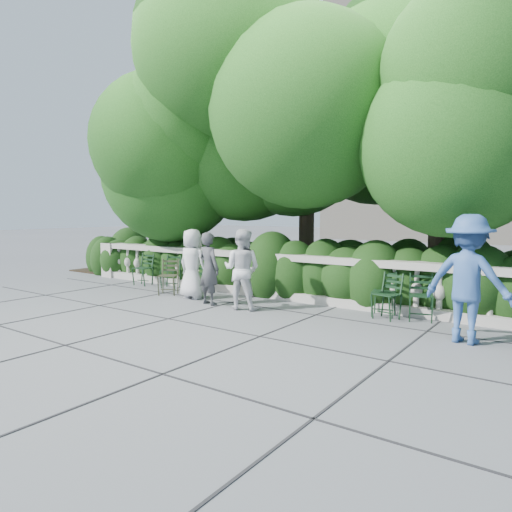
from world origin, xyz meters
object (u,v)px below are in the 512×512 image
Objects in this scene: person_older_blue at (468,279)px; chair_f at (382,318)px; person_woman_grey at (209,269)px; chair_c at (198,294)px; chair_weathered at (166,296)px; chair_b at (139,286)px; chair_d at (381,320)px; person_casual_man at (242,269)px; chair_a at (168,289)px; person_businessman at (192,264)px; chair_e at (420,323)px.

chair_f is at bearing -20.81° from person_older_blue.
chair_f is at bearing -154.19° from person_woman_grey.
chair_weathered is (-0.40, -0.61, 0.00)m from chair_c.
person_woman_grey is (3.05, -0.74, 0.75)m from chair_b.
chair_c is 4.36m from chair_f.
chair_weathered is (1.62, -0.59, 0.00)m from chair_b.
person_woman_grey is 4.89m from person_older_blue.
chair_d is 3.55m from person_woman_grey.
person_older_blue reaches higher than person_casual_man.
person_woman_grey is (2.09, -0.84, 0.75)m from chair_a.
person_older_blue reaches higher than person_businessman.
chair_c and chair_weathered have the same top height.
chair_a is 0.56× the size of person_woman_grey.
person_businessman reaches higher than person_woman_grey.
person_businessman is (-4.75, -0.63, 0.77)m from chair_e.
chair_weathered is 0.55× the size of person_businessman.
chair_a is at bearing -11.13° from person_woman_grey.
person_businessman reaches higher than chair_d.
person_older_blue is at bearing 179.97° from person_businessman.
person_businessman is (-4.08, -0.61, 0.77)m from chair_f.
chair_c is at bearing 164.53° from chair_e.
person_casual_man is at bearing -152.57° from chair_d.
chair_c is at bearing 0.15° from person_older_blue.
person_older_blue reaches higher than chair_a.
chair_e is at bearing 34.00° from chair_d.
chair_f is 1.00× the size of chair_weathered.
chair_b is 4.01m from person_casual_man.
chair_b is 0.45× the size of person_older_blue.
chair_a is 1.00× the size of chair_d.
chair_weathered is 2.38m from person_casual_man.
chair_weathered is 0.56× the size of person_woman_grey.
chair_e is at bearing -20.58° from chair_weathered.
chair_weathered is at bearing 4.49° from person_woman_grey.
chair_d is 1.00× the size of chair_weathered.
chair_e is at bearing -177.99° from person_casual_man.
person_woman_grey is (-4.01, -0.93, 0.75)m from chair_e.
chair_a is 0.55× the size of person_businessman.
chair_c is 1.48m from person_woman_grey.
person_businessman is 0.80m from person_woman_grey.
chair_f is at bearing -19.73° from chair_weathered.
person_older_blue is (1.55, -0.80, 0.94)m from chair_f.
person_older_blue reaches higher than chair_b.
chair_weathered is at bearing -134.63° from chair_c.
person_businessman is at bearing -70.42° from chair_c.
person_casual_man is (-2.58, -0.66, 0.79)m from chair_d.
person_woman_grey is at bearing 7.75° from person_older_blue.
person_casual_man reaches higher than chair_f.
chair_c is at bearing -167.85° from chair_d.
chair_e is (0.61, 0.23, 0.00)m from chair_d.
person_woman_grey reaches higher than chair_d.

